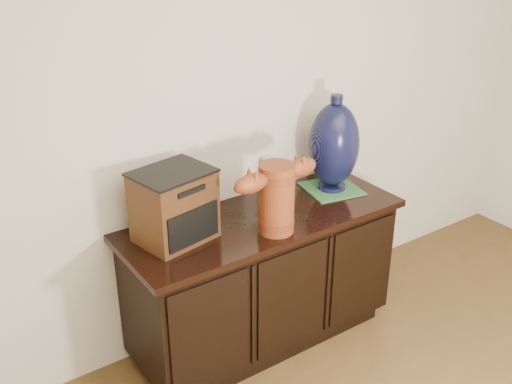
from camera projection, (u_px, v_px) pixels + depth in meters
sideboard at (263, 279)px, 3.15m from camera, size 1.46×0.56×0.75m
terracotta_vessel at (276, 194)px, 2.78m from camera, size 0.48×0.19×0.34m
tv_radio at (174, 206)px, 2.72m from camera, size 0.39×0.33×0.34m
green_mat at (331, 189)px, 3.28m from camera, size 0.33×0.33×0.01m
lamp_base at (334, 145)px, 3.17m from camera, size 0.32×0.32×0.52m
spray_can at (268, 175)px, 3.22m from camera, size 0.07×0.07×0.20m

